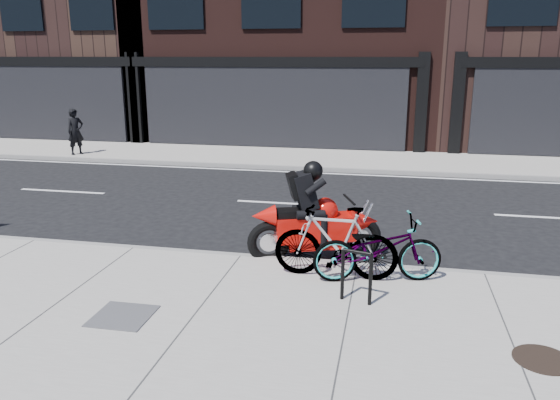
% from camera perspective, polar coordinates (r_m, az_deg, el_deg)
% --- Properties ---
extents(ground, '(120.00, 120.00, 0.00)m').
position_cam_1_polar(ground, '(11.33, -1.41, -2.97)').
color(ground, black).
rests_on(ground, ground).
extents(sidewalk_near, '(60.00, 6.00, 0.13)m').
position_cam_1_polar(sidewalk_near, '(6.92, -11.14, -14.88)').
color(sidewalk_near, gray).
rests_on(sidewalk_near, ground).
extents(sidewalk_far, '(60.00, 3.50, 0.13)m').
position_cam_1_polar(sidewalk_far, '(18.73, 3.97, 4.35)').
color(sidewalk_far, gray).
rests_on(sidewalk_far, ground).
extents(building_midwest, '(10.00, 10.00, 12.00)m').
position_cam_1_polar(building_midwest, '(29.00, -19.36, 19.07)').
color(building_midwest, black).
rests_on(building_midwest, ground).
extents(bike_rack, '(0.44, 0.16, 0.76)m').
position_cam_1_polar(bike_rack, '(7.66, 8.00, -7.44)').
color(bike_rack, black).
rests_on(bike_rack, sidewalk_near).
extents(bicycle_front, '(2.07, 1.13, 1.03)m').
position_cam_1_polar(bicycle_front, '(8.39, 10.15, -5.03)').
color(bicycle_front, gray).
rests_on(bicycle_front, sidewalk_near).
extents(bicycle_rear, '(1.92, 0.58, 1.15)m').
position_cam_1_polar(bicycle_rear, '(8.41, 5.83, -4.41)').
color(bicycle_rear, gray).
rests_on(bicycle_rear, sidewalk_near).
extents(motorcycle, '(2.29, 1.10, 1.78)m').
position_cam_1_polar(motorcycle, '(9.42, 4.34, -2.13)').
color(motorcycle, black).
rests_on(motorcycle, ground).
extents(pedestrian, '(0.63, 0.69, 1.58)m').
position_cam_1_polar(pedestrian, '(20.29, -20.58, 6.70)').
color(pedestrian, black).
rests_on(pedestrian, sidewalk_far).
extents(manhole_cover, '(0.71, 0.71, 0.02)m').
position_cam_1_polar(manhole_cover, '(7.09, 25.77, -14.76)').
color(manhole_cover, black).
rests_on(manhole_cover, sidewalk_near).
extents(utility_grate, '(0.76, 0.76, 0.02)m').
position_cam_1_polar(utility_grate, '(7.66, -16.13, -11.55)').
color(utility_grate, '#4F4F52').
rests_on(utility_grate, sidewalk_near).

